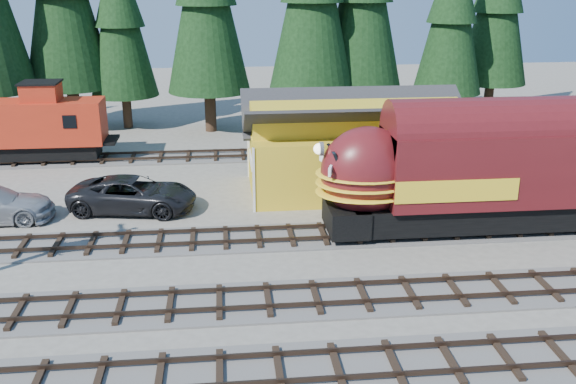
{
  "coord_description": "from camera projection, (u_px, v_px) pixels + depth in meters",
  "views": [
    {
      "loc": [
        -7.44,
        -23.15,
        11.69
      ],
      "look_at": [
        -4.63,
        4.0,
        2.24
      ],
      "focal_mm": 40.0,
      "sensor_mm": 36.0,
      "label": 1
    }
  ],
  "objects": [
    {
      "name": "depot",
      "position": [
        360.0,
        138.0,
        35.21
      ],
      "size": [
        12.8,
        7.0,
        5.3
      ],
      "color": "gold",
      "rests_on": "ground"
    },
    {
      "name": "ground",
      "position": [
        410.0,
        271.0,
        26.31
      ],
      "size": [
        120.0,
        120.0,
        0.0
      ],
      "primitive_type": "plane",
      "color": "#6B665B",
      "rests_on": "ground"
    },
    {
      "name": "caboose",
      "position": [
        31.0,
        126.0,
        40.55
      ],
      "size": [
        9.13,
        2.65,
        4.75
      ],
      "color": "black",
      "rests_on": "ground"
    },
    {
      "name": "locomotive",
      "position": [
        499.0,
        174.0,
        29.66
      ],
      "size": [
        17.77,
        3.53,
        4.83
      ],
      "color": "black",
      "rests_on": "ground"
    },
    {
      "name": "pickup_truck_a",
      "position": [
        133.0,
        194.0,
        32.68
      ],
      "size": [
        6.78,
        3.95,
        1.77
      ],
      "primitive_type": "imported",
      "rotation": [
        0.0,
        0.0,
        1.41
      ],
      "color": "black",
      "rests_on": "ground"
    },
    {
      "name": "track_spur",
      "position": [
        185.0,
        157.0,
        42.24
      ],
      "size": [
        32.0,
        3.2,
        0.33
      ],
      "color": "#4C4947",
      "rests_on": "ground"
    }
  ]
}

